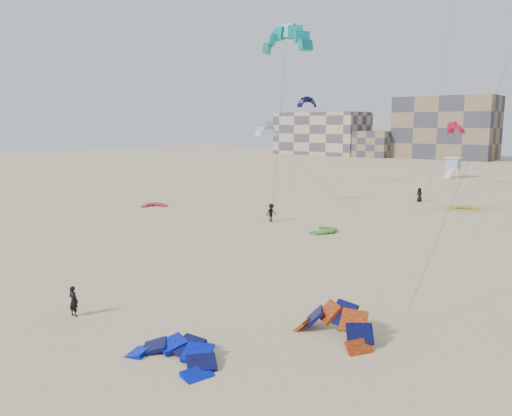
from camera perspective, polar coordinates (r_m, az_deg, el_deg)
The scene contains 17 objects.
ground at distance 27.66m, azimuth -10.85°, elevation -11.40°, with size 320.00×320.00×0.00m, color tan.
kite_ground_blue at distance 22.19m, azimuth -9.35°, elevation -16.79°, with size 4.07×4.16×1.11m, color #0015E1, non-canonical shape.
kite_ground_orange at distance 24.23m, azimuth 8.88°, elevation -14.43°, with size 4.02×3.32×2.39m, color #D6430E, non-canonical shape.
kite_ground_red at distance 61.93m, azimuth -11.54°, elevation 0.18°, with size 2.88×3.02×0.63m, color red, non-canonical shape.
kite_ground_green at distance 46.84m, azimuth 7.65°, elevation -2.67°, with size 3.14×3.32×0.49m, color #2F8B16, non-canonical shape.
kite_ground_yellow at distance 63.76m, azimuth 22.71°, elevation -0.11°, with size 2.97×3.11×0.51m, color gold, non-canonical shape.
kitesurfer_main at distance 27.79m, azimuth -20.13°, elevation -9.96°, with size 0.59×0.38×1.61m, color black.
kitesurfer_c at distance 51.04m, azimuth 1.76°, elevation -0.53°, with size 1.20×0.69×1.86m, color black.
kitesurfer_e at distance 67.72m, azimuth 18.17°, elevation 1.45°, with size 0.88×0.57×1.80m, color black.
kite_fly_teal_a at distance 45.60m, azimuth 3.49°, elevation 18.46°, with size 5.58×4.83×17.45m.
kite_fly_grey at distance 60.69m, azimuth 1.28°, elevation 8.83°, with size 11.81×3.64×9.14m.
kite_fly_navy at distance 81.04m, azimuth 5.88°, elevation 11.83°, with size 5.49×11.63×13.30m.
kite_fly_red at distance 85.41m, azimuth 21.81°, elevation 8.38°, with size 5.09×12.31×9.69m.
lifeguard_tower_far at distance 100.94m, azimuth 21.59°, elevation 4.31°, with size 2.74×5.20×3.80m.
condo_west_a at distance 171.94m, azimuth 7.49°, elevation 8.44°, with size 30.00×15.00×14.00m, color tan.
condo_west_b at distance 158.59m, azimuth 20.85°, elevation 8.56°, with size 28.00×14.00×18.00m, color #7E674C.
condo_fill_left at distance 160.66m, azimuth 13.23°, elevation 7.14°, with size 12.00×10.00×8.00m, color #7E674C.
Camera 1 is at (19.92, -16.53, 9.76)m, focal length 35.00 mm.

